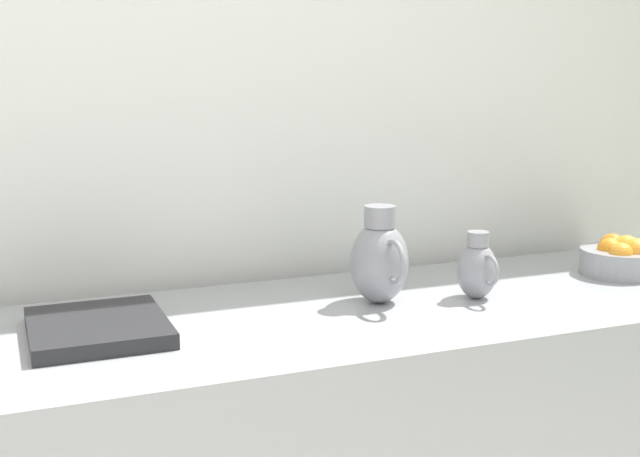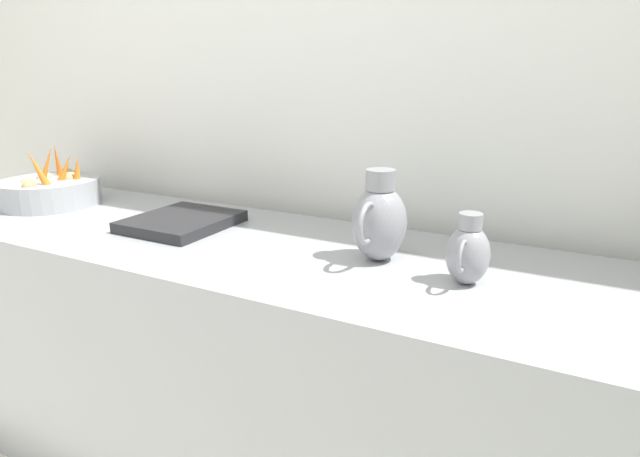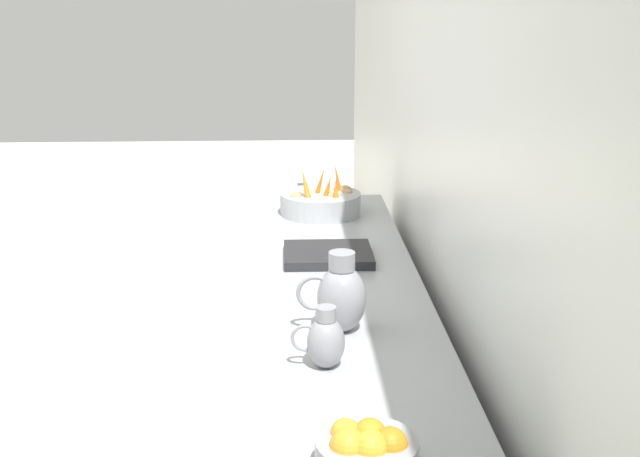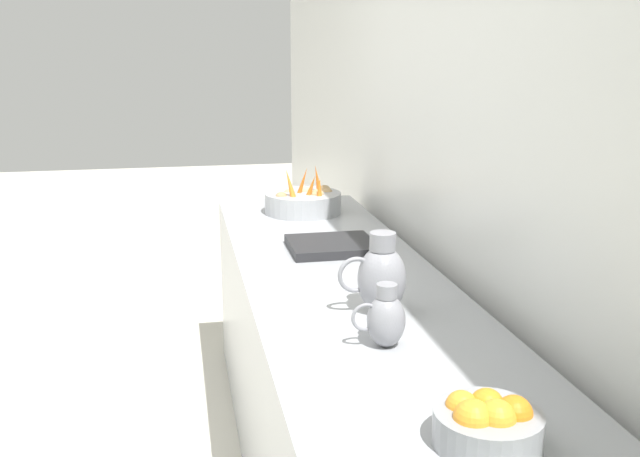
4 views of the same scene
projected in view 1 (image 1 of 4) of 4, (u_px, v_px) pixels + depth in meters
tile_wall_left at (355, 58)px, 2.43m from camera, size 0.10×8.50×3.00m
orange_bowl at (620, 258)px, 2.39m from camera, size 0.23×0.23×0.11m
metal_pitcher_tall at (380, 260)px, 2.08m from camera, size 0.21×0.15×0.25m
metal_pitcher_short at (477, 269)px, 2.13m from camera, size 0.15×0.11×0.18m
counter_sink_basin at (98, 327)px, 1.84m from camera, size 0.34×0.30×0.04m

